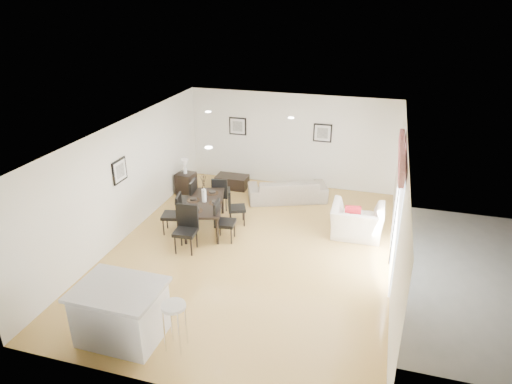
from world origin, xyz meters
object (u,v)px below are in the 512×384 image
(sofa, at_px, (287,190))
(kitchen_island, at_px, (121,312))
(dining_chair_efar, at_px, (234,205))
(armchair, at_px, (357,221))
(dining_table, at_px, (205,204))
(dining_chair_wnear, at_px, (175,212))
(coffee_table, at_px, (232,182))
(dining_chair_head, at_px, (187,225))
(dining_chair_wfar, at_px, (189,197))
(side_table, at_px, (186,184))
(dining_chair_foot, at_px, (220,192))
(dining_chair_enear, at_px, (222,219))
(bar_stool, at_px, (174,311))

(sofa, distance_m, kitchen_island, 6.24)
(dining_chair_efar, xyz_separation_m, kitchen_island, (-0.47, -4.33, -0.02))
(armchair, xyz_separation_m, dining_table, (-3.55, -0.60, 0.25))
(dining_chair_wnear, bearing_deg, dining_table, 111.74)
(dining_chair_efar, height_order, coffee_table, dining_chair_efar)
(kitchen_island, bearing_deg, dining_table, 92.55)
(dining_chair_head, bearing_deg, kitchen_island, -91.59)
(armchair, relative_size, dining_chair_wfar, 1.17)
(side_table, bearing_deg, dining_chair_foot, -28.54)
(dining_chair_head, relative_size, dining_chair_foot, 1.16)
(dining_chair_foot, bearing_deg, dining_chair_enear, 101.74)
(dining_chair_wfar, bearing_deg, kitchen_island, 4.13)
(sofa, height_order, kitchen_island, kitchen_island)
(sofa, bearing_deg, coffee_table, -34.11)
(armchair, xyz_separation_m, dining_chair_enear, (-2.96, -1.03, 0.16))
(coffee_table, bearing_deg, dining_chair_wfar, -101.32)
(kitchen_island, bearing_deg, dining_chair_efar, 84.49)
(dining_chair_wnear, bearing_deg, bar_stool, 12.89)
(dining_chair_wfar, bearing_deg, dining_chair_foot, 130.66)
(dining_chair_efar, xyz_separation_m, dining_chair_foot, (-0.58, 0.65, -0.01))
(dining_chair_wfar, height_order, dining_chair_efar, dining_chair_wfar)
(dining_chair_foot, distance_m, kitchen_island, 4.98)
(kitchen_island, bearing_deg, coffee_table, 93.42)
(dining_chair_wnear, xyz_separation_m, kitchen_island, (0.72, -3.54, -0.05))
(dining_table, relative_size, side_table, 2.97)
(sofa, height_order, side_table, side_table)
(dining_table, bearing_deg, dining_chair_foot, 73.29)
(dining_chair_head, xyz_separation_m, kitchen_island, (0.14, -2.91, -0.09))
(armchair, height_order, side_table, armchair)
(dining_chair_wfar, distance_m, dining_chair_efar, 1.18)
(dining_chair_foot, bearing_deg, dining_chair_wnear, 57.74)
(dining_chair_wnear, xyz_separation_m, dining_chair_efar, (1.19, 0.79, -0.03))
(dining_chair_head, distance_m, side_table, 3.07)
(dining_chair_enear, bearing_deg, sofa, -27.72)
(sofa, xyz_separation_m, armchair, (1.99, -1.53, 0.07))
(coffee_table, bearing_deg, dining_chair_head, -87.66)
(dining_chair_head, height_order, kitchen_island, dining_chair_head)
(dining_chair_head, distance_m, coffee_table, 3.59)
(dining_chair_wnear, xyz_separation_m, dining_chair_head, (0.58, -0.63, 0.04))
(dining_chair_wnear, relative_size, dining_chair_efar, 1.05)
(dining_chair_wfar, xyz_separation_m, coffee_table, (0.40, 2.10, -0.38))
(side_table, bearing_deg, dining_chair_enear, -49.33)
(dining_chair_head, height_order, side_table, dining_chair_head)
(sofa, bearing_deg, dining_chair_wnear, 28.53)
(dining_chair_head, bearing_deg, dining_chair_efar, 62.65)
(dining_table, distance_m, bar_stool, 4.09)
(dining_chair_wfar, bearing_deg, sofa, 123.41)
(sofa, relative_size, dining_chair_wnear, 2.17)
(dining_chair_efar, bearing_deg, bar_stool, 163.65)
(side_table, bearing_deg, bar_stool, -67.35)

